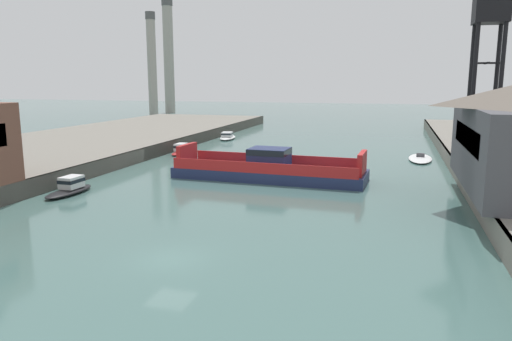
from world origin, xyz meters
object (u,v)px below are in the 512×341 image
moored_boat_near_right (182,150)px  chain_ferry (269,169)px  smokestack_distant_b (169,54)px  moored_boat_near_left (420,158)px  moored_boat_mid_right (228,136)px  crane_tower (490,26)px  smokestack_distant_a (152,62)px  moored_boat_mid_left (70,187)px

moored_boat_near_right → chain_ferry: bearing=-40.2°
smokestack_distant_b → moored_boat_near_left: bearing=-46.6°
chain_ferry → moored_boat_mid_right: 35.77m
moored_boat_near_left → moored_boat_mid_right: size_ratio=1.17×
crane_tower → moored_boat_near_left: bearing=120.7°
smokestack_distant_a → moored_boat_near_left: bearing=-39.7°
chain_ferry → moored_boat_near_right: size_ratio=3.27×
moored_boat_mid_left → smokestack_distant_b: size_ratio=0.17×
moored_boat_mid_right → smokestack_distant_b: 77.76m
chain_ferry → moored_boat_mid_right: chain_ferry is taller
moored_boat_near_left → moored_boat_mid_left: size_ratio=1.41×
moored_boat_near_left → smokestack_distant_a: (-68.46, 56.74, 15.05)m
moored_boat_near_right → moored_boat_mid_left: (0.48, -25.63, 0.03)m
moored_boat_near_right → smokestack_distant_b: smokestack_distant_b is taller
crane_tower → smokestack_distant_a: (-74.02, 66.08, -0.60)m
smokestack_distant_a → moored_boat_mid_left: bearing=-67.0°
moored_boat_near_left → moored_boat_mid_left: (-31.96, -29.22, 0.39)m
moored_boat_near_left → smokestack_distant_b: bearing=133.4°
chain_ferry → crane_tower: bearing=20.6°
moored_boat_mid_left → crane_tower: bearing=27.9°
moored_boat_mid_right → crane_tower: bearing=-32.6°
moored_boat_near_left → crane_tower: bearing=-59.3°
moored_boat_near_right → smokestack_distant_a: (-36.02, 60.33, 14.70)m
chain_ferry → crane_tower: (21.58, 8.12, 14.84)m
chain_ferry → moored_boat_near_right: chain_ferry is taller
chain_ferry → crane_tower: size_ratio=1.15×
moored_boat_near_left → moored_boat_mid_right: bearing=155.4°
moored_boat_near_right → crane_tower: size_ratio=0.35×
moored_boat_mid_left → crane_tower: size_ratio=0.33×
moored_boat_near_left → smokestack_distant_a: bearing=140.3°
moored_boat_near_right → smokestack_distant_a: 71.79m
moored_boat_near_left → smokestack_distant_a: 90.19m
moored_boat_near_right → smokestack_distant_a: size_ratio=0.22×
smokestack_distant_a → moored_boat_near_right: bearing=-59.2°
moored_boat_near_left → smokestack_distant_b: smokestack_distant_b is taller
smokestack_distant_a → moored_boat_mid_right: bearing=-49.1°
chain_ferry → crane_tower: 27.42m
moored_boat_near_left → moored_boat_near_right: size_ratio=1.33×
moored_boat_mid_right → moored_boat_mid_left: bearing=-90.1°
moored_boat_mid_right → smokestack_distant_a: bearing=130.9°
chain_ferry → smokestack_distant_b: 112.58m
chain_ferry → smokestack_distant_b: smokestack_distant_b is taller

